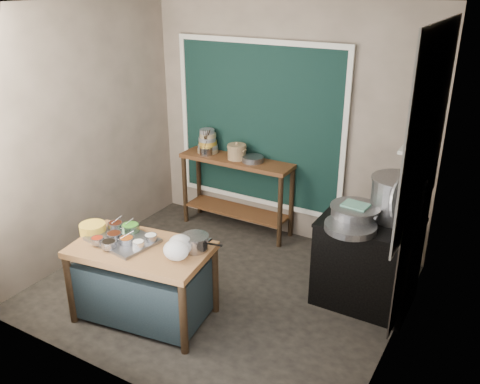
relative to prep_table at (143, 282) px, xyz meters
The scene contains 31 objects.
floor 0.92m from the prep_table, 64.09° to the left, with size 3.50×3.00×0.02m, color #302B24.
back_wall 2.51m from the prep_table, 80.84° to the left, with size 3.50×0.02×2.80m, color gray.
left_wall 1.89m from the prep_table, 151.75° to the left, with size 0.02×3.00×2.80m, color gray.
right_wall 2.48m from the prep_table, 19.45° to the left, with size 0.02×3.00×2.80m, color gray.
ceiling 2.57m from the prep_table, 64.09° to the left, with size 3.50×3.00×0.02m, color gray.
curtain_panel 2.42m from the prep_table, 89.63° to the left, with size 2.10×0.02×1.90m, color black.
curtain_frame 2.42m from the prep_table, 89.63° to the left, with size 2.22×0.03×2.02m, color beige, non-canonical shape.
tile_panel 2.88m from the prep_table, 31.77° to the left, with size 0.02×1.70×1.70m, color #B2B2AA.
soot_patch 2.55m from the prep_table, 33.63° to the left, with size 0.01×1.30×1.30m, color black.
wall_shelf 2.84m from the prep_table, 38.74° to the left, with size 0.22×0.70×0.03m, color beige.
prep_table is the anchor object (origin of this frame).
back_counter 2.04m from the prep_table, 95.22° to the left, with size 1.45×0.40×0.95m, color #4E3016.
stove_block 2.15m from the prep_table, 37.17° to the left, with size 0.90×0.68×0.85m, color black.
stove_top 2.21m from the prep_table, 37.17° to the left, with size 0.92×0.69×0.03m, color black.
condiment_tray 0.45m from the prep_table, behind, with size 0.61×0.44×0.03m, color gray.
condiment_bowls 0.48m from the prep_table, behind, with size 0.57×0.48×0.07m.
yellow_basin 0.71m from the prep_table, behind, with size 0.25×0.25×0.09m, color gold.
saucepan 0.67m from the prep_table, 24.88° to the left, with size 0.26×0.26×0.14m, color gray, non-canonical shape.
plastic_bag_a 0.62m from the prep_table, ahead, with size 0.23×0.20×0.17m, color white.
plastic_bag_b 0.61m from the prep_table, 14.76° to the left, with size 0.23×0.19×0.17m, color white.
bowl_stack 2.27m from the prep_table, 106.93° to the left, with size 0.26×0.26×0.30m.
utensil_cup 2.15m from the prep_table, 106.69° to the left, with size 0.17×0.17×0.10m, color gray.
ceramic_crock 2.13m from the prep_table, 94.97° to the left, with size 0.24×0.24×0.16m, color #856748, non-canonical shape.
wide_bowl 2.12m from the prep_table, 88.91° to the left, with size 0.26×0.26×0.07m, color gray.
stock_pot 2.50m from the prep_table, 38.19° to the left, with size 0.52×0.52×0.41m, color gray, non-canonical shape.
pot_lid 2.51m from the prep_table, 33.92° to the left, with size 0.49×0.49×0.02m, color gray.
steamer 2.08m from the prep_table, 37.79° to the left, with size 0.48×0.48×0.15m, color gray, non-canonical shape.
green_cloth 2.10m from the prep_table, 37.79° to the left, with size 0.23×0.18×0.02m, color #5A9B7C.
shallow_pan 1.98m from the prep_table, 32.66° to the left, with size 0.47×0.47×0.06m, color gray.
shelf_bowl_stack 2.86m from the prep_table, 38.47° to the left, with size 0.16×0.16×0.13m.
shelf_bowl_green 2.98m from the prep_table, 42.25° to the left, with size 0.12×0.12×0.04m, color gray.
Camera 1 is at (2.43, -3.78, 2.99)m, focal length 38.00 mm.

